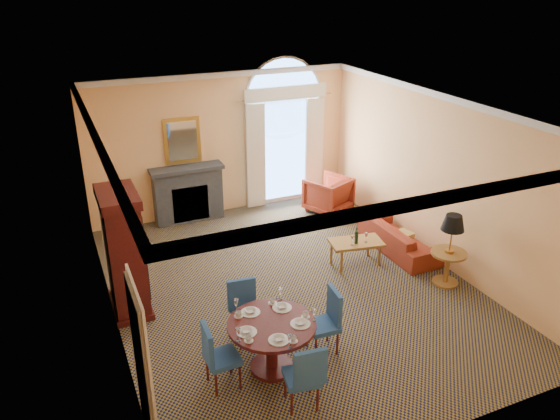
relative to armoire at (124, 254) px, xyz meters
name	(u,v)px	position (x,y,z in m)	size (l,w,h in m)	color
ground	(291,287)	(2.72, -0.50, -1.00)	(7.50, 7.50, 0.00)	#101233
room_envelope	(275,141)	(2.69, 0.17, 1.51)	(6.04, 7.52, 3.45)	#FCBE78
armoire	(124,254)	(0.00, 0.00, 0.00)	(0.60, 1.06, 2.08)	#3A0F0D
dining_table	(272,335)	(1.57, -2.36, -0.42)	(1.23, 1.23, 0.97)	#3A0F0D
dining_chair_north	(245,307)	(1.48, -1.53, -0.45)	(0.47, 0.49, 0.97)	navy
dining_chair_south	(306,374)	(1.66, -3.23, -0.45)	(0.50, 0.50, 0.97)	navy
dining_chair_east	(328,317)	(2.50, -2.26, -0.45)	(0.48, 0.47, 0.97)	navy
dining_chair_west	(216,353)	(0.75, -2.39, -0.45)	(0.47, 0.45, 0.97)	navy
sofa	(399,238)	(5.27, -0.09, -0.72)	(1.92, 0.75, 0.56)	maroon
armchair	(328,194)	(4.90, 2.22, -0.59)	(0.89, 0.91, 0.83)	maroon
coffee_table	(356,243)	(4.18, -0.24, -0.55)	(1.06, 0.71, 0.82)	olive
side_table	(451,241)	(5.32, -1.48, -0.15)	(0.63, 0.63, 1.31)	olive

